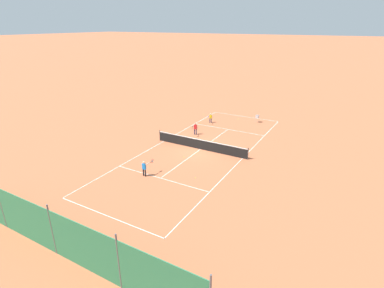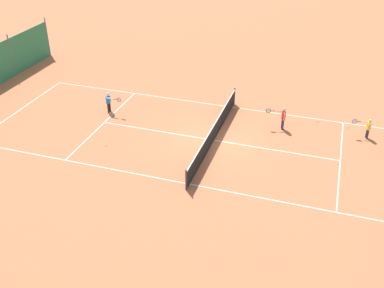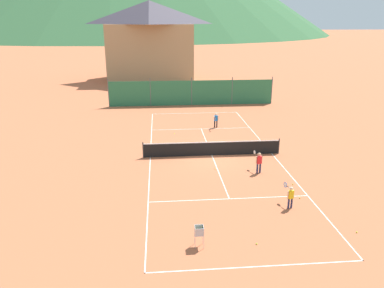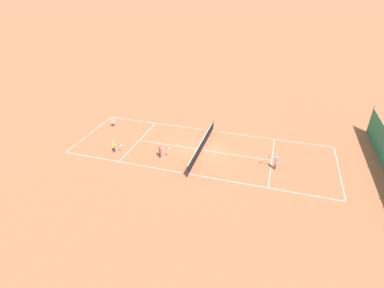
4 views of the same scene
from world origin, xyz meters
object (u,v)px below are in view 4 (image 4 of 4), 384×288
at_px(tennis_ball_service_box, 178,145).
at_px(tennis_ball_alley_left, 225,155).
at_px(tennis_ball_by_net_right, 78,159).
at_px(ball_hopper, 113,121).
at_px(tennis_ball_mid_court, 135,162).
at_px(tennis_ball_alley_right, 260,146).
at_px(tennis_ball_near_corner, 119,158).
at_px(tennis_ball_by_net_left, 101,136).
at_px(player_near_baseline, 275,161).
at_px(tennis_net, 202,145).
at_px(player_near_service, 114,146).
at_px(player_far_service, 160,150).

bearing_deg(tennis_ball_service_box, tennis_ball_alley_left, 83.73).
bearing_deg(tennis_ball_by_net_right, ball_hopper, -176.73).
relative_size(tennis_ball_alley_left, tennis_ball_mid_court, 1.00).
bearing_deg(tennis_ball_alley_left, tennis_ball_alley_right, 133.55).
height_order(tennis_ball_by_net_right, tennis_ball_near_corner, same).
bearing_deg(tennis_ball_by_net_left, ball_hopper, 177.74).
distance_m(player_near_baseline, tennis_ball_alley_right, 3.91).
xyz_separation_m(tennis_net, tennis_ball_alley_right, (-2.27, 5.13, -0.47)).
bearing_deg(player_near_service, tennis_ball_service_box, 119.13).
relative_size(player_near_service, tennis_ball_by_net_right, 16.93).
relative_size(tennis_ball_alley_left, tennis_ball_by_net_left, 1.00).
distance_m(tennis_ball_by_net_right, tennis_ball_by_net_left, 4.50).
height_order(tennis_ball_by_net_left, ball_hopper, ball_hopper).
bearing_deg(player_near_baseline, ball_hopper, -100.67).
xyz_separation_m(tennis_ball_mid_court, ball_hopper, (-5.77, -5.38, 0.63)).
relative_size(player_near_service, tennis_ball_near_corner, 16.93).
bearing_deg(ball_hopper, tennis_ball_by_net_right, 3.27).
relative_size(tennis_net, tennis_ball_alley_right, 139.09).
distance_m(player_near_service, tennis_ball_near_corner, 1.39).
bearing_deg(tennis_ball_alley_left, tennis_ball_near_corner, -70.51).
height_order(player_near_baseline, tennis_ball_service_box, player_near_baseline).
distance_m(tennis_ball_by_net_right, tennis_ball_alley_right, 16.73).
distance_m(player_near_service, tennis_ball_alley_right, 13.65).
height_order(tennis_ball_by_net_right, tennis_ball_by_net_left, same).
relative_size(tennis_ball_by_net_left, tennis_ball_mid_court, 1.00).
xyz_separation_m(player_near_service, tennis_ball_by_net_left, (-2.36, -2.93, -0.62)).
height_order(tennis_net, tennis_ball_service_box, tennis_net).
bearing_deg(tennis_ball_alley_right, tennis_net, -66.13).
relative_size(tennis_ball_by_net_left, tennis_ball_service_box, 1.00).
bearing_deg(player_near_baseline, player_far_service, -83.78).
distance_m(tennis_ball_by_net_right, tennis_ball_mid_court, 5.10).
distance_m(tennis_ball_by_net_right, tennis_ball_near_corner, 3.57).
height_order(tennis_net, player_far_service, player_far_service).
distance_m(player_near_baseline, tennis_ball_by_net_left, 17.21).
height_order(tennis_ball_alley_left, tennis_ball_near_corner, same).
height_order(tennis_ball_alley_right, tennis_ball_near_corner, same).
distance_m(player_far_service, tennis_ball_near_corner, 3.78).
bearing_deg(tennis_ball_mid_court, ball_hopper, -137.00).
relative_size(player_near_baseline, tennis_ball_mid_court, 18.76).
relative_size(tennis_ball_alley_left, tennis_ball_near_corner, 1.00).
bearing_deg(player_far_service, player_near_baseline, 96.22).
distance_m(tennis_net, tennis_ball_alley_right, 5.63).
distance_m(tennis_net, tennis_ball_mid_court, 6.32).
height_order(tennis_ball_by_net_right, tennis_ball_service_box, same).
xyz_separation_m(tennis_ball_alley_right, tennis_ball_by_net_left, (2.63, -15.63, 0.00)).
bearing_deg(player_far_service, tennis_ball_near_corner, -70.28).
xyz_separation_m(tennis_ball_by_net_right, tennis_ball_near_corner, (-1.26, 3.34, 0.00)).
bearing_deg(tennis_ball_service_box, ball_hopper, -102.95).
distance_m(tennis_ball_by_net_left, tennis_ball_service_box, 8.07).
relative_size(player_far_service, tennis_ball_by_net_left, 19.32).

